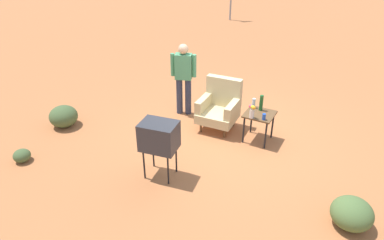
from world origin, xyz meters
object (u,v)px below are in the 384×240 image
(flower_vase, at_px, (252,111))
(person_standing, at_px, (184,75))
(bottle_short_clear, at_px, (254,103))
(soda_can_blue, at_px, (264,117))
(side_table, at_px, (259,117))
(armchair, at_px, (220,106))
(tv_on_stand, at_px, (159,136))
(bottle_wine_green, at_px, (261,103))

(flower_vase, bearing_deg, person_standing, 162.91)
(bottle_short_clear, distance_m, soda_can_blue, 0.52)
(side_table, xyz_separation_m, soda_can_blue, (0.14, -0.20, 0.15))
(person_standing, bearing_deg, flower_vase, -17.09)
(armchair, relative_size, bottle_short_clear, 5.30)
(bottle_short_clear, height_order, flower_vase, flower_vase)
(soda_can_blue, bearing_deg, bottle_short_clear, 131.59)
(armchair, bearing_deg, tv_on_stand, -95.48)
(flower_vase, bearing_deg, bottle_wine_green, 82.52)
(flower_vase, bearing_deg, bottle_short_clear, 104.74)
(flower_vase, bearing_deg, armchair, 156.03)
(armchair, distance_m, tv_on_stand, 2.04)
(side_table, bearing_deg, bottle_short_clear, 137.16)
(armchair, bearing_deg, bottle_wine_green, 1.45)
(tv_on_stand, xyz_separation_m, flower_vase, (1.01, 1.64, -0.03))
(person_standing, xyz_separation_m, bottle_wine_green, (1.85, -0.17, -0.17))
(bottle_wine_green, bearing_deg, bottle_short_clear, 167.55)
(person_standing, relative_size, bottle_short_clear, 8.20)
(side_table, bearing_deg, flower_vase, -109.80)
(bottle_short_clear, bearing_deg, tv_on_stand, -113.59)
(side_table, xyz_separation_m, bottle_wine_green, (-0.04, 0.15, 0.25))
(person_standing, relative_size, soda_can_blue, 13.44)
(armchair, relative_size, bottle_wine_green, 3.31)
(bottle_wine_green, bearing_deg, flower_vase, -97.48)
(flower_vase, bearing_deg, tv_on_stand, -121.67)
(side_table, height_order, tv_on_stand, tv_on_stand)
(tv_on_stand, height_order, soda_can_blue, tv_on_stand)
(tv_on_stand, distance_m, soda_can_blue, 2.10)
(armchair, distance_m, bottle_wine_green, 0.91)
(armchair, bearing_deg, soda_can_blue, -17.29)
(armchair, relative_size, flower_vase, 4.00)
(side_table, distance_m, bottle_short_clear, 0.33)
(soda_can_blue, bearing_deg, person_standing, 165.76)
(person_standing, bearing_deg, bottle_short_clear, -4.41)
(person_standing, height_order, soda_can_blue, person_standing)
(armchair, distance_m, soda_can_blue, 1.12)
(bottle_short_clear, relative_size, soda_can_blue, 1.64)
(side_table, relative_size, person_standing, 0.37)
(armchair, xyz_separation_m, person_standing, (-0.98, 0.19, 0.44))
(armchair, height_order, person_standing, person_standing)
(flower_vase, bearing_deg, soda_can_blue, 9.30)
(person_standing, distance_m, bottle_short_clear, 1.71)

